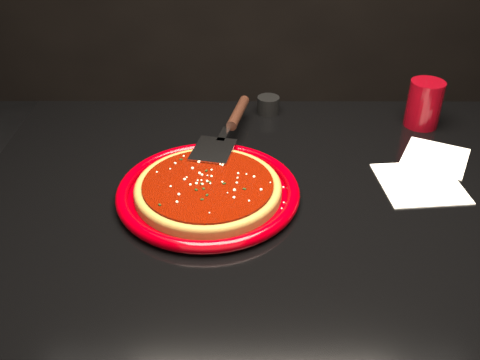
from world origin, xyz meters
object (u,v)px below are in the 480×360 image
object	(u,v)px
table	(275,322)
ramekin	(268,105)
plate	(208,192)
pizza_server	(228,128)
cup	(424,104)

from	to	relation	value
table	ramekin	xyz separation A→B (m)	(-0.01, 0.33, 0.40)
plate	pizza_server	world-z (taller)	pizza_server
cup	ramekin	size ratio (longest dim) A/B	2.02
table	plate	distance (m)	0.41
plate	ramekin	bearing A→B (deg)	70.48
table	pizza_server	size ratio (longest dim) A/B	3.55
table	ramekin	world-z (taller)	ramekin
table	plate	world-z (taller)	plate
plate	ramekin	world-z (taller)	ramekin
pizza_server	cup	bearing A→B (deg)	24.92
plate	pizza_server	distance (m)	0.20
table	cup	bearing A→B (deg)	38.18
plate	pizza_server	xyz separation A→B (m)	(0.03, 0.20, 0.03)
cup	ramekin	distance (m)	0.36
cup	ramekin	world-z (taller)	cup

